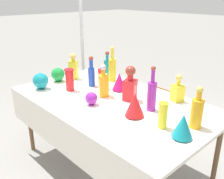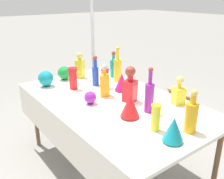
{
  "view_description": "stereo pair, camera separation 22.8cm",
  "coord_description": "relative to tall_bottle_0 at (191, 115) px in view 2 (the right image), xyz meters",
  "views": [
    {
      "loc": [
        1.55,
        -1.45,
        1.68
      ],
      "look_at": [
        0.0,
        0.0,
        0.86
      ],
      "focal_mm": 40.0,
      "sensor_mm": 36.0,
      "label": 1
    },
    {
      "loc": [
        1.7,
        -1.28,
        1.68
      ],
      "look_at": [
        0.0,
        0.0,
        0.86
      ],
      "focal_mm": 40.0,
      "sensor_mm": 36.0,
      "label": 2
    }
  ],
  "objects": [
    {
      "name": "slender_vase_2",
      "position": [
        -1.26,
        -0.24,
        -0.01
      ],
      "size": [
        0.1,
        0.1,
        0.22
      ],
      "color": "red",
      "rests_on": "display_table"
    },
    {
      "name": "tall_bottle_3",
      "position": [
        -0.41,
        -0.01,
        0.02
      ],
      "size": [
        0.08,
        0.08,
        0.38
      ],
      "color": "purple",
      "rests_on": "display_table"
    },
    {
      "name": "square_decanter_3",
      "position": [
        -0.36,
        0.31,
        -0.03
      ],
      "size": [
        0.12,
        0.12,
        0.26
      ],
      "color": "yellow",
      "rests_on": "display_table"
    },
    {
      "name": "tall_bottle_2",
      "position": [
        -1.32,
        0.33,
        -0.01
      ],
      "size": [
        0.08,
        0.08,
        0.31
      ],
      "color": "teal",
      "rests_on": "display_table"
    },
    {
      "name": "canopy_pole",
      "position": [
        -2.06,
        0.52,
        0.1
      ],
      "size": [
        0.18,
        0.18,
        2.49
      ],
      "color": "silver",
      "rests_on": "ground"
    },
    {
      "name": "cardboard_box_behind_left",
      "position": [
        -1.09,
        1.2,
        -0.72
      ],
      "size": [
        0.46,
        0.35,
        0.41
      ],
      "color": "tan",
      "rests_on": "ground"
    },
    {
      "name": "square_decanter_2",
      "position": [
        -1.54,
        0.0,
        0.01
      ],
      "size": [
        0.12,
        0.12,
        0.3
      ],
      "color": "yellow",
      "rests_on": "display_table"
    },
    {
      "name": "ground_plane",
      "position": [
        -0.79,
        -0.1,
        -0.89
      ],
      "size": [
        40.0,
        40.0,
        0.0
      ],
      "primitive_type": "plane",
      "color": "gray"
    },
    {
      "name": "tall_bottle_0",
      "position": [
        0.0,
        0.0,
        0.0
      ],
      "size": [
        0.09,
        0.09,
        0.32
      ],
      "color": "orange",
      "rests_on": "display_table"
    },
    {
      "name": "round_bowl_1",
      "position": [
        -1.49,
        -0.44,
        -0.04
      ],
      "size": [
        0.16,
        0.16,
        0.17
      ],
      "color": "teal",
      "rests_on": "display_table"
    },
    {
      "name": "fluted_vase_2",
      "position": [
        0.02,
        -0.2,
        -0.03
      ],
      "size": [
        0.14,
        0.14,
        0.18
      ],
      "color": "teal",
      "rests_on": "display_table"
    },
    {
      "name": "round_bowl_0",
      "position": [
        -1.58,
        -0.18,
        -0.05
      ],
      "size": [
        0.15,
        0.15,
        0.16
      ],
      "color": "#198C38",
      "rests_on": "display_table"
    },
    {
      "name": "round_bowl_2",
      "position": [
        -0.83,
        -0.31,
        -0.06
      ],
      "size": [
        0.11,
        0.11,
        0.12
      ],
      "color": "purple",
      "rests_on": "display_table"
    },
    {
      "name": "square_decanter_0",
      "position": [
        -0.67,
        0.02,
        0.02
      ],
      "size": [
        0.14,
        0.14,
        0.33
      ],
      "color": "red",
      "rests_on": "display_table"
    },
    {
      "name": "tall_bottle_1",
      "position": [
        -1.21,
        -0.0,
        0.0
      ],
      "size": [
        0.07,
        0.07,
        0.32
      ],
      "color": "blue",
      "rests_on": "display_table"
    },
    {
      "name": "tall_bottle_4",
      "position": [
        -1.18,
        0.27,
        0.02
      ],
      "size": [
        0.08,
        0.08,
        0.39
      ],
      "color": "yellow",
      "rests_on": "display_table"
    },
    {
      "name": "slender_vase_1",
      "position": [
        -1.09,
        0.04,
        -0.02
      ],
      "size": [
        0.09,
        0.09,
        0.2
      ],
      "color": "red",
      "rests_on": "display_table"
    },
    {
      "name": "price_tag_center",
      "position": [
        -0.31,
        -0.55,
        -0.11
      ],
      "size": [
        0.06,
        0.02,
        0.03
      ],
      "primitive_type": "cube",
      "rotation": [
        -0.21,
        0.0,
        0.17
      ],
      "color": "white",
      "rests_on": "display_table"
    },
    {
      "name": "slender_vase_0",
      "position": [
        -0.16,
        -0.18,
        -0.02
      ],
      "size": [
        0.07,
        0.07,
        0.2
      ],
      "color": "yellow",
      "rests_on": "display_table"
    },
    {
      "name": "fluted_vase_1",
      "position": [
        -0.91,
        0.12,
        -0.03
      ],
      "size": [
        0.14,
        0.14,
        0.18
      ],
      "color": "#C61972",
      "rests_on": "display_table"
    },
    {
      "name": "square_decanter_1",
      "position": [
        -0.91,
        -0.09,
        0.0
      ],
      "size": [
        0.12,
        0.12,
        0.31
      ],
      "color": "orange",
      "rests_on": "display_table"
    },
    {
      "name": "price_tag_left",
      "position": [
        -1.38,
        -0.6,
        -0.1
      ],
      "size": [
        0.05,
        0.03,
        0.05
      ],
      "primitive_type": "cube",
      "rotation": [
        -0.21,
        0.0,
        0.24
      ],
      "color": "white",
      "rests_on": "display_table"
    },
    {
      "name": "display_table",
      "position": [
        -0.79,
        -0.13,
        -0.18
      ],
      "size": [
        1.9,
        1.11,
        0.76
      ],
      "color": "white",
      "rests_on": "ground"
    },
    {
      "name": "fluted_vase_0",
      "position": [
        -0.42,
        -0.2,
        -0.02
      ],
      "size": [
        0.16,
        0.16,
        0.2
      ],
      "color": "red",
      "rests_on": "display_table"
    }
  ]
}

